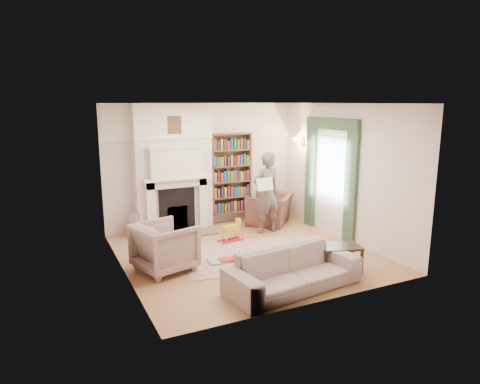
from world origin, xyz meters
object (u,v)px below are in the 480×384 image
bookcase (231,174)px  armchair_left (165,247)px  armchair_reading (270,209)px  coffee_table (339,258)px  paraffin_heater (134,225)px  man_reading (266,193)px  rocking_horse (231,231)px  sofa (293,270)px

bookcase → armchair_left: size_ratio=2.02×
armchair_reading → bookcase: bearing=-77.0°
coffee_table → paraffin_heater: 4.32m
man_reading → paraffin_heater: 2.90m
rocking_horse → paraffin_heater: bearing=138.0°
armchair_reading → armchair_left: 3.52m
sofa → rocking_horse: (0.08, 2.48, -0.08)m
coffee_table → rocking_horse: (-1.02, 2.21, 0.01)m
man_reading → paraffin_heater: size_ratio=3.24×
paraffin_heater → rocking_horse: bearing=-33.2°
bookcase → paraffin_heater: (-2.34, -0.22, -0.90)m
rocking_horse → man_reading: bearing=6.4°
armchair_reading → armchair_left: armchair_left is taller
bookcase → man_reading: bearing=-71.8°
armchair_reading → sofa: size_ratio=0.50×
bookcase → paraffin_heater: bearing=-174.6°
sofa → man_reading: size_ratio=1.20×
armchair_reading → man_reading: bearing=7.4°
bookcase → armchair_reading: bookcase is taller
sofa → coffee_table: sofa is taller
armchair_left → sofa: (1.56, -1.58, -0.10)m
bookcase → coffee_table: size_ratio=2.64×
man_reading → paraffin_heater: bearing=-23.6°
armchair_reading → armchair_left: bearing=-15.8°
armchair_left → rocking_horse: (1.64, 0.90, -0.18)m
sofa → coffee_table: size_ratio=3.06×
rocking_horse → bookcase: bearing=57.0°
armchair_reading → coffee_table: bearing=36.8°
bookcase → paraffin_heater: 2.52m
armchair_reading → sofa: armchair_reading is taller
paraffin_heater → armchair_left: bearing=-87.4°
armchair_left → sofa: bearing=-151.6°
armchair_reading → paraffin_heater: bearing=-50.6°
man_reading → armchair_reading: bearing=-132.6°
armchair_left → rocking_horse: 1.88m
sofa → coffee_table: 1.13m
man_reading → coffee_table: size_ratio=2.55×
coffee_table → paraffin_heater: size_ratio=1.27×
armchair_reading → paraffin_heater: (-3.15, 0.27, -0.07)m
bookcase → coffee_table: bookcase is taller
sofa → paraffin_heater: size_ratio=3.89×
armchair_reading → armchair_left: size_ratio=1.17×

